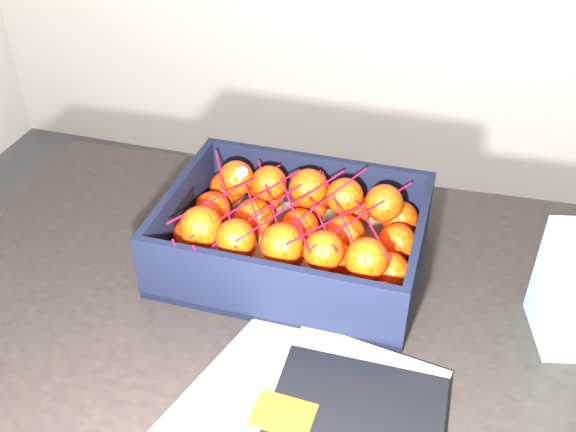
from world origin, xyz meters
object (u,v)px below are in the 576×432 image
(produce_crate, at_px, (293,244))
(table, at_px, (323,375))
(magazine_stack, at_px, (316,431))
(retail_carton, at_px, (573,290))

(produce_crate, bearing_deg, table, -56.94)
(magazine_stack, xyz_separation_m, produce_crate, (-0.12, 0.30, 0.03))
(produce_crate, bearing_deg, retail_carton, -6.43)
(produce_crate, xyz_separation_m, retail_carton, (0.40, -0.05, 0.05))
(retail_carton, bearing_deg, produce_crate, 160.00)
(table, xyz_separation_m, produce_crate, (-0.09, 0.13, 0.13))
(table, relative_size, magazine_stack, 3.52)
(table, distance_m, retail_carton, 0.37)
(magazine_stack, bearing_deg, retail_carton, 42.16)
(retail_carton, bearing_deg, table, -178.41)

